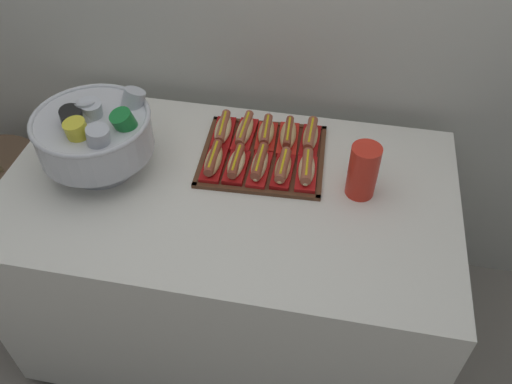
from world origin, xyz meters
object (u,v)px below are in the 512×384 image
Objects in this scene: hot_dog_1 at (236,164)px; hot_dog_6 at (245,132)px; punch_bowl at (95,133)px; hot_dog_7 at (266,133)px; hot_dog_0 at (213,161)px; hot_dog_9 at (310,137)px; buffet_table at (231,260)px; hot_dog_3 at (283,168)px; floor_vase at (10,213)px; hot_dog_2 at (260,165)px; hot_dog_8 at (288,136)px; hot_dog_5 at (223,130)px; serving_tray at (263,156)px; cup_stack at (363,171)px; hot_dog_4 at (307,170)px.

hot_dog_6 is at bearing 92.64° from hot_dog_1.
hot_dog_7 is at bearing 25.43° from punch_bowl.
hot_dog_0 is 0.34m from hot_dog_9.
hot_dog_1 is at bearing -111.80° from hot_dog_7.
hot_dog_3 reaches higher than buffet_table.
hot_dog_2 is at bearing -5.55° from floor_vase.
hot_dog_7 is 0.56m from punch_bowl.
hot_dog_1 is 0.17m from hot_dog_6.
hot_dog_6 is 0.08m from hot_dog_7.
hot_dog_8 is (0.07, 0.00, -0.00)m from hot_dog_7.
hot_dog_1 is 0.08m from hot_dog_2.
buffet_table is 0.42m from hot_dog_1.
hot_dog_5 is at bearing -177.36° from hot_dog_6.
hot_dog_2 is (0.00, -0.08, 0.03)m from serving_tray.
hot_dog_5 is 0.43m from punch_bowl.
serving_tray is at bearing 61.78° from buffet_table.
serving_tray is 0.12m from hot_dog_3.
hot_dog_0 reaches higher than hot_dog_3.
hot_dog_8 is 0.63m from punch_bowl.
hot_dog_5 is (-0.07, 0.23, 0.41)m from buffet_table.
hot_dog_9 is at bearing 20.59° from punch_bowl.
hot_dog_9 is 0.46× the size of punch_bowl.
hot_dog_1 is 0.88× the size of hot_dog_5.
hot_dog_6 reaches higher than serving_tray.
hot_dog_8 is 0.32m from cup_stack.
floor_vase is at bearing -177.17° from hot_dog_6.
hot_dog_0 is at bearing -129.63° from hot_dog_7.
cup_stack reaches higher than hot_dog_6.
buffet_table is 8.08× the size of cup_stack.
hot_dog_1 is 0.43× the size of punch_bowl.
floor_vase is (-1.04, 0.19, -0.16)m from buffet_table.
punch_bowl reaches higher than hot_dog_2.
serving_tray is at bearing 161.91° from cup_stack.
cup_stack is (1.45, -0.13, 0.62)m from floor_vase.
hot_dog_9 reaches higher than buffet_table.
hot_dog_4 reaches higher than hot_dog_7.
serving_tray is 2.70× the size of hot_dog_1.
cup_stack is (0.32, -0.11, 0.08)m from serving_tray.
punch_bowl is (-0.41, 0.01, 0.52)m from buffet_table.
hot_dog_8 is 0.08m from hot_dog_9.
hot_dog_1 is 0.18m from hot_dog_5.
punch_bowl reaches higher than hot_dog_6.
floor_vase is at bearing 175.41° from hot_dog_4.
floor_vase reaches higher than buffet_table.
hot_dog_2 is at bearing -111.80° from hot_dog_8.
cup_stack is (0.25, -0.03, 0.06)m from hot_dog_3.
hot_dog_3 is (0.16, 0.08, 0.41)m from buffet_table.
hot_dog_3 is (0.07, 0.00, -0.00)m from hot_dog_2.
hot_dog_4 is 0.22m from hot_dog_7.
serving_tray is 2.34× the size of hot_dog_6.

